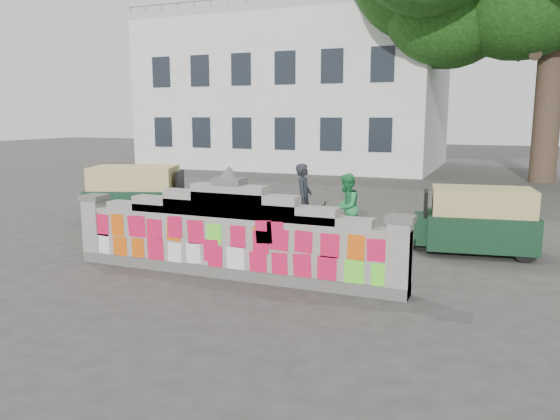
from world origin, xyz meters
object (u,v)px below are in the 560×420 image
Objects in this scene: cyclist_rider at (304,209)px; rickshaw_right at (478,220)px; cyclist_bike at (303,222)px; pedestrian at (346,207)px; rickshaw_left at (137,194)px.

cyclist_rider is 3.76m from rickshaw_right.
cyclist_rider is at bearing -0.00° from cyclist_bike.
cyclist_rider is 1.02m from pedestrian.
rickshaw_right is at bearing -94.44° from cyclist_bike.
rickshaw_left is at bearing -8.94° from rickshaw_right.
rickshaw_left is (-4.90, 0.38, 0.34)m from cyclist_bike.
rickshaw_right is (3.75, 0.34, 0.27)m from cyclist_bike.
rickshaw_right is (8.64, -0.04, -0.07)m from rickshaw_left.
cyclist_rider reaches higher than rickshaw_right.
rickshaw_left is at bearing 75.89° from cyclist_bike.
cyclist_rider is 1.00× the size of pedestrian.
cyclist_bike is at bearing -24.23° from rickshaw_left.
rickshaw_left reaches higher than rickshaw_right.
cyclist_bike is 1.12× the size of cyclist_rider.
pedestrian is 2.90m from rickshaw_right.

